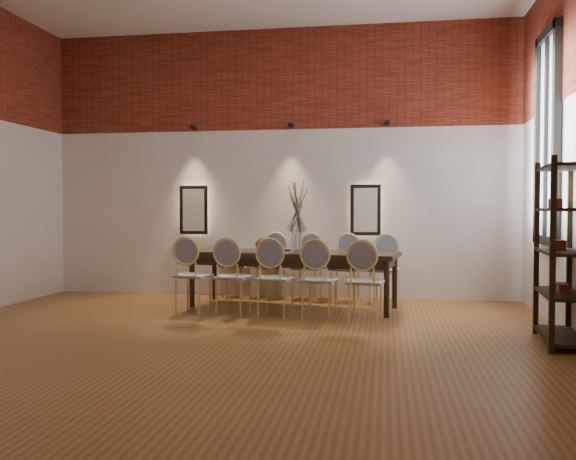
# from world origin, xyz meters

# --- Properties ---
(floor) EXTENTS (7.00, 7.00, 0.02)m
(floor) POSITION_xyz_m (0.00, 0.00, -0.01)
(floor) COLOR #965F2B
(floor) RESTS_ON ground
(wall_back) EXTENTS (7.00, 0.10, 4.00)m
(wall_back) POSITION_xyz_m (0.00, 3.55, 2.00)
(wall_back) COLOR silver
(wall_back) RESTS_ON ground
(brick_band_back) EXTENTS (7.00, 0.02, 1.50)m
(brick_band_back) POSITION_xyz_m (0.00, 3.48, 3.25)
(brick_band_back) COLOR maroon
(brick_band_back) RESTS_ON ground
(niche_left) EXTENTS (0.36, 0.06, 0.66)m
(niche_left) POSITION_xyz_m (-1.30, 3.45, 1.30)
(niche_left) COLOR #FFEAC6
(niche_left) RESTS_ON wall_back
(niche_right) EXTENTS (0.36, 0.06, 0.66)m
(niche_right) POSITION_xyz_m (1.30, 3.45, 1.30)
(niche_right) COLOR #FFEAC6
(niche_right) RESTS_ON wall_back
(spot_fixture_left) EXTENTS (0.08, 0.10, 0.08)m
(spot_fixture_left) POSITION_xyz_m (-1.30, 3.42, 2.55)
(spot_fixture_left) COLOR black
(spot_fixture_left) RESTS_ON wall_back
(spot_fixture_mid) EXTENTS (0.08, 0.10, 0.08)m
(spot_fixture_mid) POSITION_xyz_m (0.20, 3.42, 2.55)
(spot_fixture_mid) COLOR black
(spot_fixture_mid) RESTS_ON wall_back
(spot_fixture_right) EXTENTS (0.08, 0.10, 0.08)m
(spot_fixture_right) POSITION_xyz_m (1.60, 3.42, 2.55)
(spot_fixture_right) COLOR black
(spot_fixture_right) RESTS_ON wall_back
(window_glass) EXTENTS (0.02, 0.78, 2.38)m
(window_glass) POSITION_xyz_m (3.46, 2.00, 2.15)
(window_glass) COLOR silver
(window_glass) RESTS_ON wall_right
(window_frame) EXTENTS (0.08, 0.90, 2.50)m
(window_frame) POSITION_xyz_m (3.44, 2.00, 2.15)
(window_frame) COLOR black
(window_frame) RESTS_ON wall_right
(window_mullion) EXTENTS (0.06, 0.06, 2.40)m
(window_mullion) POSITION_xyz_m (3.44, 2.00, 2.15)
(window_mullion) COLOR black
(window_mullion) RESTS_ON wall_right
(dining_table) EXTENTS (2.86, 1.28, 0.75)m
(dining_table) POSITION_xyz_m (0.37, 2.47, 0.38)
(dining_table) COLOR black
(dining_table) RESTS_ON floor
(chair_near_a) EXTENTS (0.50, 0.50, 0.94)m
(chair_near_a) POSITION_xyz_m (-0.83, 1.91, 0.47)
(chair_near_a) COLOR #DDC777
(chair_near_a) RESTS_ON floor
(chair_near_b) EXTENTS (0.50, 0.50, 0.94)m
(chair_near_b) POSITION_xyz_m (-0.28, 1.83, 0.47)
(chair_near_b) COLOR #DDC777
(chair_near_b) RESTS_ON floor
(chair_near_c) EXTENTS (0.50, 0.50, 0.94)m
(chair_near_c) POSITION_xyz_m (0.27, 1.75, 0.47)
(chair_near_c) COLOR #DDC777
(chair_near_c) RESTS_ON floor
(chair_near_d) EXTENTS (0.50, 0.50, 0.94)m
(chair_near_d) POSITION_xyz_m (0.81, 1.67, 0.47)
(chair_near_d) COLOR #DDC777
(chair_near_d) RESTS_ON floor
(chair_near_e) EXTENTS (0.50, 0.50, 0.94)m
(chair_near_e) POSITION_xyz_m (1.36, 1.59, 0.47)
(chair_near_e) COLOR #DDC777
(chair_near_e) RESTS_ON floor
(chair_far_a) EXTENTS (0.50, 0.50, 0.94)m
(chair_far_a) POSITION_xyz_m (-0.61, 3.35, 0.47)
(chair_far_a) COLOR #DDC777
(chair_far_a) RESTS_ON floor
(chair_far_b) EXTENTS (0.50, 0.50, 0.94)m
(chair_far_b) POSITION_xyz_m (-0.07, 3.27, 0.47)
(chair_far_b) COLOR #DDC777
(chair_far_b) RESTS_ON floor
(chair_far_c) EXTENTS (0.50, 0.50, 0.94)m
(chair_far_c) POSITION_xyz_m (0.48, 3.18, 0.47)
(chair_far_c) COLOR #DDC777
(chair_far_c) RESTS_ON floor
(chair_far_d) EXTENTS (0.50, 0.50, 0.94)m
(chair_far_d) POSITION_xyz_m (1.03, 3.10, 0.47)
(chair_far_d) COLOR #DDC777
(chair_far_d) RESTS_ON floor
(chair_far_e) EXTENTS (0.50, 0.50, 0.94)m
(chair_far_e) POSITION_xyz_m (1.57, 3.02, 0.47)
(chair_far_e) COLOR #DDC777
(chair_far_e) RESTS_ON floor
(vase) EXTENTS (0.14, 0.14, 0.30)m
(vase) POSITION_xyz_m (0.43, 2.46, 0.90)
(vase) COLOR silver
(vase) RESTS_ON dining_table
(dried_branches) EXTENTS (0.50, 0.50, 0.70)m
(dried_branches) POSITION_xyz_m (0.43, 2.46, 1.35)
(dried_branches) COLOR #493E2B
(dried_branches) RESTS_ON vase
(bowl) EXTENTS (0.24, 0.24, 0.18)m
(bowl) POSITION_xyz_m (-0.02, 2.48, 0.84)
(bowl) COLOR brown
(bowl) RESTS_ON dining_table
(book) EXTENTS (0.28, 0.22, 0.03)m
(book) POSITION_xyz_m (0.20, 2.64, 0.77)
(book) COLOR #96306D
(book) RESTS_ON dining_table
(shelving_rack) EXTENTS (0.46, 1.03, 1.80)m
(shelving_rack) POSITION_xyz_m (3.28, 0.73, 0.90)
(shelving_rack) COLOR black
(shelving_rack) RESTS_ON floor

